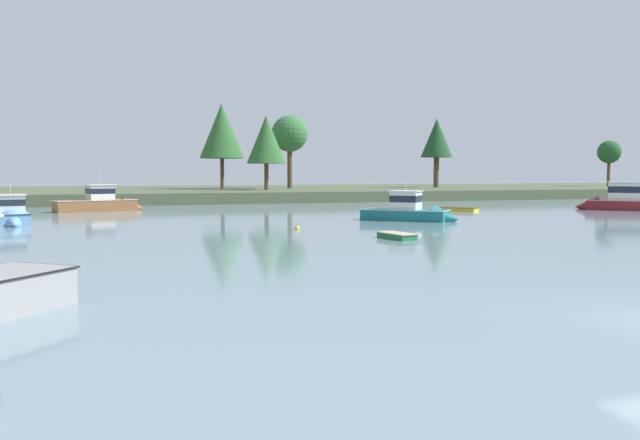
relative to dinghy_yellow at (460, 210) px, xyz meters
name	(u,v)px	position (x,y,z in m)	size (l,w,h in m)	color
far_shore_bank	(200,193)	(-20.62, 46.61, 0.59)	(212.62, 50.68, 1.44)	#4C563D
dinghy_yellow	(460,210)	(0.00, 0.00, 0.00)	(3.69, 3.99, 0.54)	gold
cruiser_skyblue	(12,217)	(-41.90, -4.73, 0.39)	(3.60, 7.65, 3.98)	#669ECC
cruiser_wood	(104,205)	(-35.26, 11.46, 0.45)	(9.51, 5.16, 5.22)	brown
dinghy_green	(397,237)	(-18.25, -23.93, -0.01)	(1.71, 2.91, 0.50)	#236B3D
cruiser_maroon	(620,203)	(17.17, -3.76, 0.61)	(8.94, 8.96, 5.55)	maroon
cruiser_teal	(414,214)	(-10.63, -10.82, 0.41)	(7.66, 7.26, 4.40)	#196B70
mooring_buoy_orange	(374,210)	(-8.15, 3.72, -0.05)	(0.50, 0.50, 0.55)	orange
mooring_buoy_yellow	(297,228)	(-22.15, -15.72, -0.07)	(0.38, 0.38, 0.43)	yellow
shore_tree_right	(222,131)	(-17.88, 41.46, 10.28)	(6.92, 6.92, 13.23)	brown
shore_tree_inland_a	(609,152)	(55.83, 40.99, 7.69)	(4.34, 4.34, 8.64)	brown
shore_tree_inland_b	(266,140)	(-12.62, 33.84, 8.67)	(5.76, 5.76, 10.92)	brown
shore_tree_left_mid	(290,134)	(-6.52, 43.08, 10.07)	(5.92, 5.92, 11.84)	brown
shore_tree_center_left	(437,139)	(19.13, 40.93, 9.67)	(5.43, 5.43, 11.84)	brown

